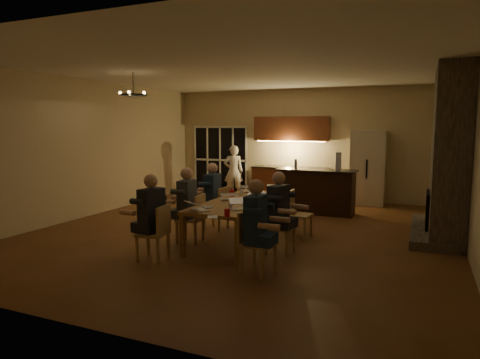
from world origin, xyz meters
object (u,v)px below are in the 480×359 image
person_left_near (152,217)px  plate_left (206,207)px  laptop_c (229,194)px  chair_left_near (152,233)px  chandelier (133,95)px  mug_front (230,202)px  laptop_f (276,188)px  plate_near (247,207)px  laptop_a (200,204)px  dining_table (242,221)px  laptop_b (240,203)px  can_right (266,196)px  bar_blender (338,161)px  redcup_mid (232,193)px  plate_far (278,195)px  can_cola (262,187)px  person_left_far (213,196)px  chair_left_mid (190,218)px  person_left_mid (187,205)px  person_right_near (256,227)px  chair_right_mid (281,227)px  chair_left_far (216,208)px  laptop_d (255,196)px  can_silver (231,204)px  standing_person (234,171)px  refrigerator (368,168)px  redcup_near (227,213)px  mug_mid (261,194)px  person_right_mid (278,213)px  chair_right_near (258,243)px  chair_right_far (299,214)px

person_left_near → plate_left: person_left_near is taller
laptop_c → chair_left_near: bearing=48.1°
chandelier → mug_front: chandelier is taller
laptop_f → plate_near: laptop_f is taller
laptop_a → plate_near: (0.59, 0.57, -0.10)m
dining_table → mug_front: mug_front is taller
chair_left_near → laptop_b: laptop_b is taller
chandelier → can_right: chandelier is taller
laptop_f → bar_blender: (0.88, 1.99, 0.43)m
chandelier → plate_left: size_ratio=2.41×
redcup_mid → plate_far: bearing=24.5°
can_cola → person_left_far: bearing=-133.5°
laptop_b → plate_left: (-0.58, -0.09, -0.10)m
chair_left_mid → laptop_f: bearing=139.0°
person_left_mid → person_left_far: (-0.03, 1.09, 0.00)m
mug_front → plate_far: bearing=70.2°
person_right_near → laptop_c: (-1.17, 1.63, 0.17)m
chair_right_mid → plate_far: (-0.47, 1.28, 0.31)m
laptop_c → laptop_f: (0.58, 1.05, 0.00)m
chair_left_far → laptop_d: bearing=66.5°
chair_right_mid → laptop_b: bearing=119.3°
person_left_far → can_silver: person_left_far is taller
person_left_mid → standing_person: standing_person is taller
refrigerator → redcup_near: bearing=-102.5°
standing_person → mug_mid: (2.28, -3.77, 0.02)m
dining_table → chair_left_near: bearing=-116.3°
chair_left_mid → person_left_far: 1.10m
person_right_mid → chair_left_far: bearing=66.7°
chair_right_mid → person_left_far: bearing=63.2°
plate_near → plate_far: same height
chair_right_mid → redcup_near: (-0.57, -0.91, 0.37)m
refrigerator → dining_table: size_ratio=0.73×
dining_table → chandelier: size_ratio=4.96×
refrigerator → redcup_near: (-1.36, -6.14, -0.19)m
chair_left_mid → laptop_f: size_ratio=2.78×
chair_right_near → chair_right_mid: (-0.01, 1.09, 0.00)m
dining_table → bar_blender: 3.41m
laptop_a → laptop_d: same height
laptop_b → plate_near: size_ratio=1.45×
person_left_near → person_left_far: size_ratio=1.00×
plate_near → plate_left: 0.69m
mug_mid → chair_left_mid: bearing=-131.1°
chair_right_near → plate_left: size_ratio=3.90×
dining_table → redcup_mid: redcup_mid is taller
chair_left_far → chair_right_mid: (1.74, -1.07, 0.00)m
chair_right_far → laptop_d: bearing=140.3°
can_silver → bar_blender: (1.12, 3.71, 0.48)m
refrigerator → chair_left_mid: (-2.51, -5.27, -0.55)m
mug_front → redcup_mid: (-0.38, 0.90, 0.01)m
dining_table → chair_left_far: size_ratio=3.07×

